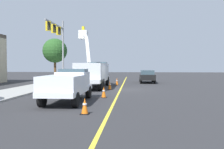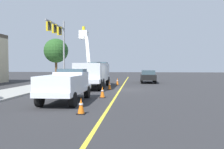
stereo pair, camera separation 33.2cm
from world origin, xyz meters
The scene contains 12 objects.
ground centered at (0.00, 0.00, 0.00)m, with size 120.00×120.00×0.00m, color #2D2D30.
sidewalk_far_side centered at (0.03, 8.78, 0.06)m, with size 60.00×3.60×0.12m, color #9E9E99.
lane_centre_stripe centered at (0.00, 0.00, 0.00)m, with size 50.00×0.16×0.01m, color yellow.
utility_bucket_truck centered at (1.72, 2.89, 1.60)m, with size 8.21×3.08×6.53m.
service_pickup_truck centered at (-7.91, 2.90, 1.12)m, with size 5.61×2.21×2.06m.
passing_minivan centered at (9.21, -3.10, 0.97)m, with size 4.81×1.96×1.69m.
traffic_cone_leading centered at (-11.40, 1.10, 0.38)m, with size 0.40×0.40×0.77m.
traffic_cone_mid_front centered at (-5.76, 0.89, 0.40)m, with size 0.40×0.40×0.82m.
traffic_cone_mid_rear centered at (-0.15, 1.01, 0.41)m, with size 0.40×0.40×0.83m.
traffic_cone_trailing centered at (4.91, 0.66, 0.43)m, with size 0.40×0.40×0.87m.
traffic_signal_mast centered at (5.32, 7.75, 5.52)m, with size 6.16×0.57×8.01m.
street_tree_right centered at (9.10, 9.47, 4.32)m, with size 3.32×3.32×6.01m.
Camera 2 is at (-22.06, -1.44, 2.27)m, focal length 37.30 mm.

